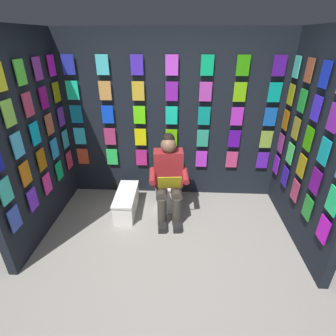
% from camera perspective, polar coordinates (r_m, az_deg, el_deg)
% --- Properties ---
extents(ground_plane, '(30.00, 30.00, 0.00)m').
position_cam_1_polar(ground_plane, '(3.00, -0.93, -23.64)').
color(ground_plane, gray).
extents(display_wall_back, '(3.29, 0.14, 2.44)m').
position_cam_1_polar(display_wall_back, '(3.91, 0.81, 10.59)').
color(display_wall_back, black).
rests_on(display_wall_back, ground).
extents(display_wall_left, '(0.14, 1.80, 2.44)m').
position_cam_1_polar(display_wall_left, '(3.36, 29.37, 4.30)').
color(display_wall_left, black).
rests_on(display_wall_left, ground).
extents(display_wall_right, '(0.14, 1.80, 2.44)m').
position_cam_1_polar(display_wall_right, '(3.50, -28.00, 5.43)').
color(display_wall_right, black).
rests_on(display_wall_right, ground).
extents(toilet, '(0.42, 0.57, 0.77)m').
position_cam_1_polar(toilet, '(3.88, 0.05, -3.97)').
color(toilet, white).
rests_on(toilet, ground).
extents(person_reading, '(0.55, 0.71, 1.19)m').
position_cam_1_polar(person_reading, '(3.55, 0.15, -2.06)').
color(person_reading, maroon).
rests_on(person_reading, ground).
extents(comic_longbox_near, '(0.30, 0.73, 0.32)m').
position_cam_1_polar(comic_longbox_near, '(3.87, -9.08, -7.36)').
color(comic_longbox_near, white).
rests_on(comic_longbox_near, ground).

